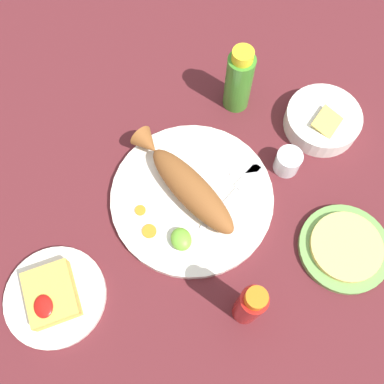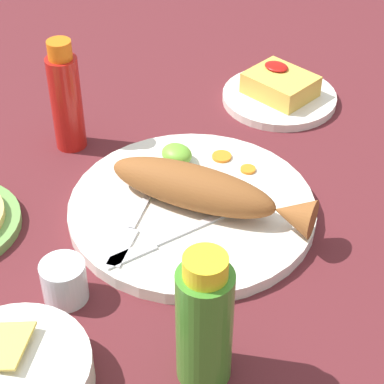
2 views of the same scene
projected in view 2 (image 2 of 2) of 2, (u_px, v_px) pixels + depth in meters
name	position (u px, v px, depth m)	size (l,w,h in m)	color
ground_plane	(192.00, 213.00, 0.95)	(4.00, 4.00, 0.00)	#561E23
main_plate	(192.00, 208.00, 0.95)	(0.34, 0.34, 0.02)	white
fried_fish	(205.00, 190.00, 0.92)	(0.29, 0.16, 0.06)	brown
fork_near	(160.00, 241.00, 0.88)	(0.05, 0.18, 0.00)	silver
fork_far	(133.00, 224.00, 0.91)	(0.10, 0.17, 0.00)	silver
carrot_slice_near	(248.00, 169.00, 1.00)	(0.02, 0.02, 0.00)	orange
carrot_slice_mid	(222.00, 156.00, 1.02)	(0.03, 0.03, 0.00)	orange
lime_wedge_main	(177.00, 154.00, 1.01)	(0.05, 0.04, 0.03)	#6BB233
hot_sauce_bottle_red	(66.00, 99.00, 1.03)	(0.05, 0.05, 0.18)	#B21914
hot_sauce_bottle_green	(204.00, 322.00, 0.70)	(0.06, 0.06, 0.17)	#3D8428
salt_cup	(67.00, 285.00, 0.82)	(0.05, 0.05, 0.05)	silver
side_plate_fries	(279.00, 97.00, 1.18)	(0.19, 0.19, 0.01)	white
fries_pile	(280.00, 84.00, 1.16)	(0.11, 0.09, 0.04)	gold
guacamole_bowl	(14.00, 374.00, 0.72)	(0.16, 0.16, 0.06)	white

